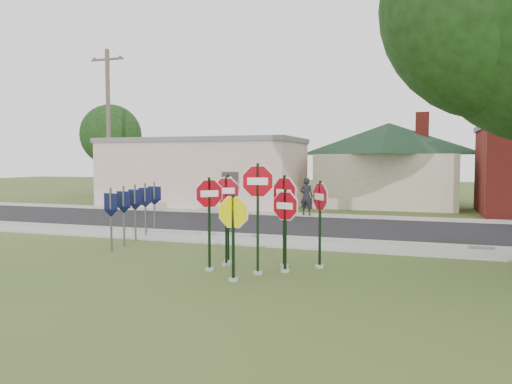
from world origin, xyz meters
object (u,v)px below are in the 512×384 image
(stop_sign_left, at_px, (209,211))
(utility_pole_near, at_px, (108,125))
(pedestrian, at_px, (307,196))
(stop_sign_center, at_px, (258,201))
(stop_sign_yellow, at_px, (233,227))

(stop_sign_left, relative_size, utility_pole_near, 0.26)
(stop_sign_left, relative_size, pedestrian, 1.32)
(utility_pole_near, bearing_deg, stop_sign_left, -47.48)
(stop_sign_center, distance_m, stop_sign_left, 1.35)
(utility_pole_near, xyz_separation_m, pedestrian, (12.57, -1.20, -3.95))
(utility_pole_near, bearing_deg, stop_sign_center, -44.72)
(stop_sign_center, distance_m, utility_pole_near, 20.41)
(stop_sign_yellow, bearing_deg, stop_sign_left, 139.57)
(stop_sign_center, height_order, utility_pole_near, utility_pole_near)
(stop_sign_yellow, relative_size, stop_sign_left, 0.86)
(stop_sign_center, height_order, stop_sign_left, stop_sign_center)
(utility_pole_near, bearing_deg, pedestrian, -5.44)
(stop_sign_center, height_order, pedestrian, stop_sign_center)
(stop_sign_yellow, height_order, utility_pole_near, utility_pole_near)
(stop_sign_center, height_order, stop_sign_yellow, stop_sign_center)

